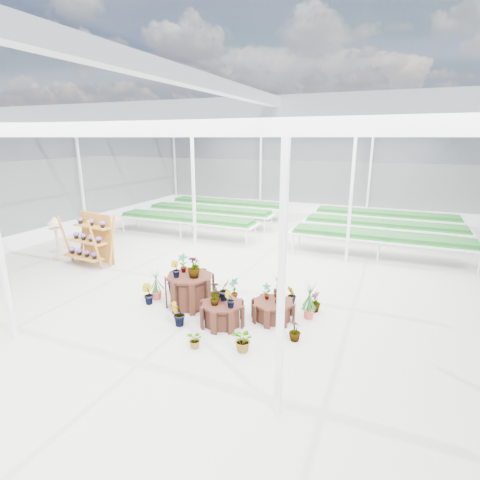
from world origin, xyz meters
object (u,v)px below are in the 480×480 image
at_px(plinth_mid, 222,314).
at_px(bird_table, 57,238).
at_px(plinth_tall, 190,290).
at_px(plinth_low, 273,310).
at_px(shelf_rack, 89,240).

relative_size(plinth_mid, bird_table, 0.65).
bearing_deg(plinth_tall, bird_table, 166.51).
bearing_deg(plinth_low, bird_table, 170.60).
relative_size(plinth_low, bird_table, 0.65).
distance_m(plinth_low, bird_table, 8.57).
bearing_deg(plinth_low, plinth_tall, -177.40).
xyz_separation_m(plinth_tall, plinth_mid, (1.20, -0.60, -0.15)).
bearing_deg(shelf_rack, bird_table, -170.98).
bearing_deg(plinth_mid, bird_table, 164.26).
bearing_deg(plinth_tall, plinth_mid, -26.57).
bearing_deg(bird_table, plinth_tall, -11.62).
distance_m(shelf_rack, bird_table, 1.46).
bearing_deg(plinth_tall, plinth_low, 2.60).
relative_size(plinth_low, shelf_rack, 0.58).
relative_size(plinth_tall, plinth_mid, 1.20).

